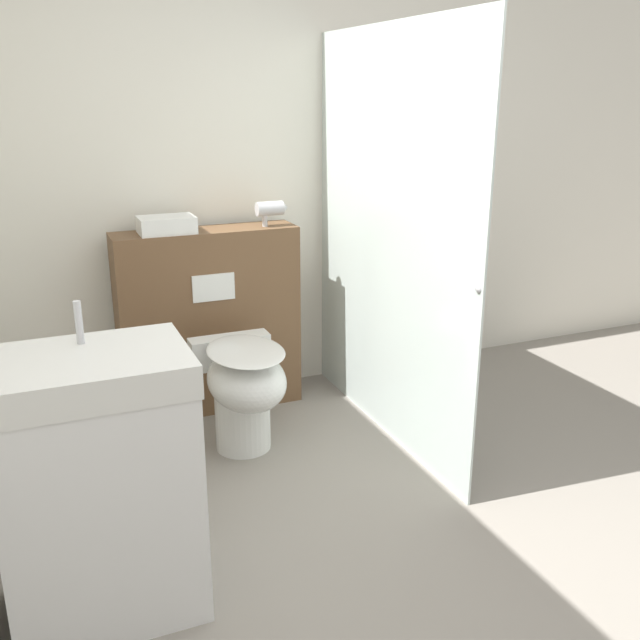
{
  "coord_description": "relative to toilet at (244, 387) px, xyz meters",
  "views": [
    {
      "loc": [
        -1.15,
        -1.71,
        1.68
      ],
      "look_at": [
        0.08,
        1.23,
        0.64
      ],
      "focal_mm": 40.0,
      "sensor_mm": 36.0,
      "label": 1
    }
  ],
  "objects": [
    {
      "name": "ground_plane",
      "position": [
        0.28,
        -1.3,
        -0.33
      ],
      "size": [
        12.0,
        12.0,
        0.0
      ],
      "primitive_type": "plane",
      "color": "gray"
    },
    {
      "name": "hair_drier",
      "position": [
        0.34,
        0.53,
        0.74
      ],
      "size": [
        0.17,
        0.07,
        0.13
      ],
      "color": "#B7B7BC",
      "rests_on": "partition_panel"
    },
    {
      "name": "partition_panel",
      "position": [
        -0.01,
        0.57,
        0.16
      ],
      "size": [
        0.96,
        0.25,
        0.99
      ],
      "color": "brown",
      "rests_on": "ground_plane"
    },
    {
      "name": "wall_back",
      "position": [
        0.28,
        0.78,
        0.92
      ],
      "size": [
        8.0,
        0.06,
        2.5
      ],
      "color": "silver",
      "rests_on": "ground_plane"
    },
    {
      "name": "sink_vanity",
      "position": [
        -0.75,
        -0.87,
        0.12
      ],
      "size": [
        0.62,
        0.44,
        1.05
      ],
      "color": "white",
      "rests_on": "ground_plane"
    },
    {
      "name": "shower_glass",
      "position": [
        0.72,
        -0.04,
        0.65
      ],
      "size": [
        0.04,
        1.58,
        1.96
      ],
      "color": "silver",
      "rests_on": "ground_plane"
    },
    {
      "name": "folded_towel",
      "position": [
        -0.21,
        0.55,
        0.69
      ],
      "size": [
        0.28,
        0.19,
        0.08
      ],
      "color": "white",
      "rests_on": "partition_panel"
    },
    {
      "name": "toilet",
      "position": [
        0.0,
        0.0,
        0.0
      ],
      "size": [
        0.4,
        0.58,
        0.54
      ],
      "color": "white",
      "rests_on": "ground_plane"
    }
  ]
}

